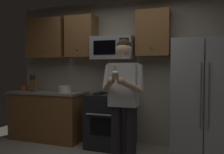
% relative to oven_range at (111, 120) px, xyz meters
% --- Properties ---
extents(wall_back, '(4.40, 0.10, 2.60)m').
position_rel_oven_range_xyz_m(wall_back, '(0.15, 0.39, 0.84)').
color(wall_back, '#B7AD99').
rests_on(wall_back, ground).
extents(oven_range, '(0.76, 0.70, 0.93)m').
position_rel_oven_range_xyz_m(oven_range, '(0.00, 0.00, 0.00)').
color(oven_range, black).
rests_on(oven_range, ground).
extents(microwave, '(0.74, 0.41, 0.40)m').
position_rel_oven_range_xyz_m(microwave, '(0.00, 0.12, 1.26)').
color(microwave, '#9EA0A5').
extents(refrigerator, '(0.90, 0.75, 1.80)m').
position_rel_oven_range_xyz_m(refrigerator, '(1.50, -0.04, 0.44)').
color(refrigerator, '#B7BABF').
rests_on(refrigerator, ground).
extents(cabinet_row_upper, '(2.78, 0.36, 0.76)m').
position_rel_oven_range_xyz_m(cabinet_row_upper, '(-0.57, 0.17, 1.49)').
color(cabinet_row_upper, brown).
extents(counter_left, '(1.44, 0.66, 0.92)m').
position_rel_oven_range_xyz_m(counter_left, '(-1.30, 0.02, 0.00)').
color(counter_left, brown).
rests_on(counter_left, ground).
extents(knife_block, '(0.16, 0.15, 0.32)m').
position_rel_oven_range_xyz_m(knife_block, '(-1.60, -0.03, 0.57)').
color(knife_block, brown).
rests_on(knife_block, counter_left).
extents(bowl_large_white, '(0.25, 0.25, 0.11)m').
position_rel_oven_range_xyz_m(bowl_large_white, '(-0.93, 0.02, 0.52)').
color(bowl_large_white, white).
rests_on(bowl_large_white, counter_left).
extents(bowl_small_colored, '(0.19, 0.19, 0.09)m').
position_rel_oven_range_xyz_m(bowl_small_colored, '(-1.84, 0.01, 0.51)').
color(bowl_small_colored, '#B24C3F').
rests_on(bowl_small_colored, counter_left).
extents(person, '(0.60, 0.48, 1.76)m').
position_rel_oven_range_xyz_m(person, '(0.48, -0.83, 0.53)').
color(person, '#262628').
rests_on(person, ground).
extents(cupcake, '(0.09, 0.09, 0.17)m').
position_rel_oven_range_xyz_m(cupcake, '(0.48, -1.16, 0.83)').
color(cupcake, '#A87F56').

